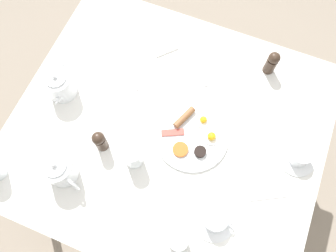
% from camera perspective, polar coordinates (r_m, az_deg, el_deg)
% --- Properties ---
extents(ground_plane, '(8.00, 8.00, 0.00)m').
position_cam_1_polar(ground_plane, '(1.99, 0.00, -7.69)').
color(ground_plane, gray).
extents(table, '(1.06, 1.20, 0.74)m').
position_cam_1_polar(table, '(1.33, 0.00, -1.23)').
color(table, white).
rests_on(table, ground_plane).
extents(breakfast_plate, '(0.28, 0.28, 0.04)m').
position_cam_1_polar(breakfast_plate, '(1.26, 4.25, -1.55)').
color(breakfast_plate, white).
rests_on(breakfast_plate, table).
extents(teapot_near, '(0.19, 0.11, 0.13)m').
position_cam_1_polar(teapot_near, '(1.35, -18.32, 6.89)').
color(teapot_near, white).
rests_on(teapot_near, table).
extents(teapot_far, '(0.11, 0.20, 0.13)m').
position_cam_1_polar(teapot_far, '(1.23, -18.30, -7.27)').
color(teapot_far, white).
rests_on(teapot_far, table).
extents(teacup_with_saucer_left, '(0.15, 0.15, 0.07)m').
position_cam_1_polar(teacup_with_saucer_left, '(1.18, 8.21, -15.95)').
color(teacup_with_saucer_left, white).
rests_on(teacup_with_saucer_left, table).
extents(teacup_with_saucer_right, '(0.15, 0.15, 0.07)m').
position_cam_1_polar(teacup_with_saucer_right, '(1.30, 21.88, -4.82)').
color(teacup_with_saucer_right, white).
rests_on(teacup_with_saucer_right, table).
extents(water_glass_tall, '(0.07, 0.07, 0.10)m').
position_cam_1_polar(water_glass_tall, '(1.15, 1.71, -19.35)').
color(water_glass_tall, white).
rests_on(water_glass_tall, table).
extents(water_glass_short, '(0.07, 0.07, 0.10)m').
position_cam_1_polar(water_glass_short, '(1.19, -6.10, -5.35)').
color(water_glass_short, white).
rests_on(water_glass_short, table).
extents(creamer_jug, '(0.08, 0.05, 0.06)m').
position_cam_1_polar(creamer_jug, '(1.19, 12.93, -20.53)').
color(creamer_jug, white).
rests_on(creamer_jug, table).
extents(pepper_grinder, '(0.05, 0.05, 0.12)m').
position_cam_1_polar(pepper_grinder, '(1.22, -11.77, -2.56)').
color(pepper_grinder, '#38281E').
rests_on(pepper_grinder, table).
extents(salt_grinder, '(0.05, 0.05, 0.12)m').
position_cam_1_polar(salt_grinder, '(1.39, 17.64, 10.52)').
color(salt_grinder, '#38281E').
rests_on(salt_grinder, table).
extents(napkin_folded, '(0.16, 0.16, 0.01)m').
position_cam_1_polar(napkin_folded, '(1.46, -1.21, 14.60)').
color(napkin_folded, white).
rests_on(napkin_folded, table).
extents(fork_by_plate, '(0.10, 0.16, 0.00)m').
position_cam_1_polar(fork_by_plate, '(1.43, 21.62, 5.32)').
color(fork_by_plate, silver).
rests_on(fork_by_plate, table).
extents(knife_by_plate, '(0.23, 0.05, 0.00)m').
position_cam_1_polar(knife_by_plate, '(1.41, 7.50, 10.92)').
color(knife_by_plate, silver).
rests_on(knife_by_plate, table).
extents(spoon_for_tea, '(0.08, 0.13, 0.00)m').
position_cam_1_polar(spoon_for_tea, '(1.26, 17.09, -11.76)').
color(spoon_for_tea, silver).
rests_on(spoon_for_tea, table).
extents(fork_spare, '(0.13, 0.14, 0.00)m').
position_cam_1_polar(fork_spare, '(1.38, -6.80, 9.15)').
color(fork_spare, silver).
rests_on(fork_spare, table).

